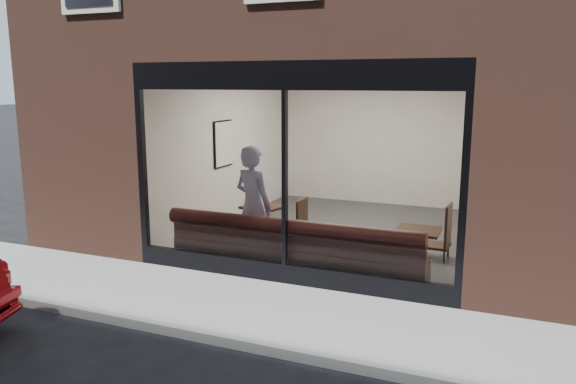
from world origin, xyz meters
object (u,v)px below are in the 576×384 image
at_px(cafe_table_left, 263,207).
at_px(cafe_chair_left, 292,238).
at_px(cafe_chair_right, 435,245).
at_px(banquette, 295,261).
at_px(person, 253,206).
at_px(cafe_table_right, 418,231).

relative_size(cafe_table_left, cafe_chair_left, 1.35).
distance_m(cafe_table_left, cafe_chair_right, 3.02).
height_order(banquette, cafe_table_left, cafe_table_left).
bearing_deg(cafe_table_left, person, -74.38).
bearing_deg(cafe_chair_left, person, 72.07).
distance_m(cafe_table_left, cafe_table_right, 2.87).
relative_size(cafe_table_left, cafe_chair_right, 1.40).
relative_size(person, cafe_chair_right, 4.33).
relative_size(cafe_table_right, cafe_chair_right, 1.42).
bearing_deg(banquette, cafe_chair_right, 40.46).
bearing_deg(cafe_chair_right, banquette, 43.93).
height_order(banquette, person, person).
bearing_deg(cafe_chair_left, banquette, 114.81).
distance_m(banquette, cafe_table_left, 1.63).
bearing_deg(person, cafe_chair_right, -133.53).
distance_m(person, cafe_table_left, 0.99).
distance_m(cafe_table_right, cafe_chair_right, 1.17).
bearing_deg(person, cafe_table_left, -55.52).
relative_size(cafe_chair_left, cafe_chair_right, 1.04).
height_order(cafe_chair_left, cafe_chair_right, same).
xyz_separation_m(cafe_table_right, cafe_chair_left, (-2.25, 0.55, -0.50)).
bearing_deg(person, cafe_chair_left, -89.34).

